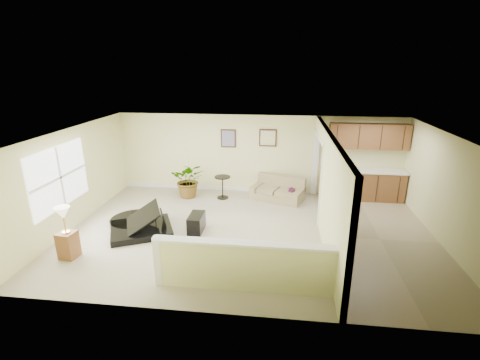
# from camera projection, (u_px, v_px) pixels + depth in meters

# --- Properties ---
(floor) EXTENTS (9.00, 9.00, 0.00)m
(floor) POSITION_uv_depth(u_px,v_px,m) (249.00, 233.00, 8.65)
(floor) COLOR tan
(floor) RESTS_ON ground
(back_wall) EXTENTS (9.00, 0.04, 2.50)m
(back_wall) POSITION_uv_depth(u_px,v_px,m) (258.00, 154.00, 11.08)
(back_wall) COLOR beige
(back_wall) RESTS_ON floor
(front_wall) EXTENTS (9.00, 0.04, 2.50)m
(front_wall) POSITION_uv_depth(u_px,v_px,m) (232.00, 249.00, 5.43)
(front_wall) COLOR beige
(front_wall) RESTS_ON floor
(left_wall) EXTENTS (0.04, 6.00, 2.50)m
(left_wall) POSITION_uv_depth(u_px,v_px,m) (72.00, 179.00, 8.75)
(left_wall) COLOR beige
(left_wall) RESTS_ON floor
(right_wall) EXTENTS (0.04, 6.00, 2.50)m
(right_wall) POSITION_uv_depth(u_px,v_px,m) (450.00, 193.00, 7.76)
(right_wall) COLOR beige
(right_wall) RESTS_ON floor
(ceiling) EXTENTS (9.00, 6.00, 0.04)m
(ceiling) POSITION_uv_depth(u_px,v_px,m) (250.00, 133.00, 7.86)
(ceiling) COLOR white
(ceiling) RESTS_ON back_wall
(kitchen_vinyl) EXTENTS (2.70, 6.00, 0.01)m
(kitchen_vinyl) POSITION_uv_depth(u_px,v_px,m) (380.00, 240.00, 8.30)
(kitchen_vinyl) COLOR tan
(kitchen_vinyl) RESTS_ON floor
(interior_partition) EXTENTS (0.18, 5.99, 2.50)m
(interior_partition) POSITION_uv_depth(u_px,v_px,m) (325.00, 186.00, 8.30)
(interior_partition) COLOR beige
(interior_partition) RESTS_ON floor
(pony_half_wall) EXTENTS (3.42, 0.22, 1.00)m
(pony_half_wall) POSITION_uv_depth(u_px,v_px,m) (242.00, 265.00, 6.31)
(pony_half_wall) COLOR beige
(pony_half_wall) RESTS_ON floor
(left_window) EXTENTS (0.05, 2.15, 1.45)m
(left_window) POSITION_uv_depth(u_px,v_px,m) (59.00, 177.00, 8.21)
(left_window) COLOR white
(left_window) RESTS_ON left_wall
(wall_art_left) EXTENTS (0.48, 0.04, 0.58)m
(wall_art_left) POSITION_uv_depth(u_px,v_px,m) (228.00, 138.00, 11.00)
(wall_art_left) COLOR #3B1F15
(wall_art_left) RESTS_ON back_wall
(wall_mirror) EXTENTS (0.55, 0.04, 0.55)m
(wall_mirror) POSITION_uv_depth(u_px,v_px,m) (268.00, 138.00, 10.84)
(wall_mirror) COLOR #3B1F15
(wall_mirror) RESTS_ON back_wall
(kitchen_cabinets) EXTENTS (2.36, 0.65, 2.33)m
(kitchen_cabinets) POSITION_uv_depth(u_px,v_px,m) (362.00, 172.00, 10.60)
(kitchen_cabinets) COLOR brown
(kitchen_cabinets) RESTS_ON floor
(piano) EXTENTS (2.08, 2.03, 1.37)m
(piano) POSITION_uv_depth(u_px,v_px,m) (140.00, 209.00, 8.64)
(piano) COLOR black
(piano) RESTS_ON floor
(piano_bench) EXTENTS (0.34, 0.66, 0.44)m
(piano_bench) POSITION_uv_depth(u_px,v_px,m) (196.00, 223.00, 8.67)
(piano_bench) COLOR black
(piano_bench) RESTS_ON floor
(loveseat) EXTENTS (1.85, 1.39, 0.89)m
(loveseat) POSITION_uv_depth(u_px,v_px,m) (278.00, 188.00, 10.76)
(loveseat) COLOR #96875F
(loveseat) RESTS_ON floor
(accent_table) EXTENTS (0.49, 0.49, 0.71)m
(accent_table) POSITION_uv_depth(u_px,v_px,m) (223.00, 184.00, 10.74)
(accent_table) COLOR black
(accent_table) RESTS_ON floor
(palm_plant) EXTENTS (1.10, 0.98, 1.13)m
(palm_plant) POSITION_uv_depth(u_px,v_px,m) (189.00, 180.00, 10.82)
(palm_plant) COLOR black
(palm_plant) RESTS_ON floor
(small_plant) EXTENTS (0.30, 0.30, 0.47)m
(small_plant) POSITION_uv_depth(u_px,v_px,m) (291.00, 196.00, 10.48)
(small_plant) COLOR black
(small_plant) RESTS_ON floor
(lamp_stand) EXTENTS (0.38, 0.38, 1.18)m
(lamp_stand) POSITION_uv_depth(u_px,v_px,m) (67.00, 236.00, 7.41)
(lamp_stand) COLOR brown
(lamp_stand) RESTS_ON floor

